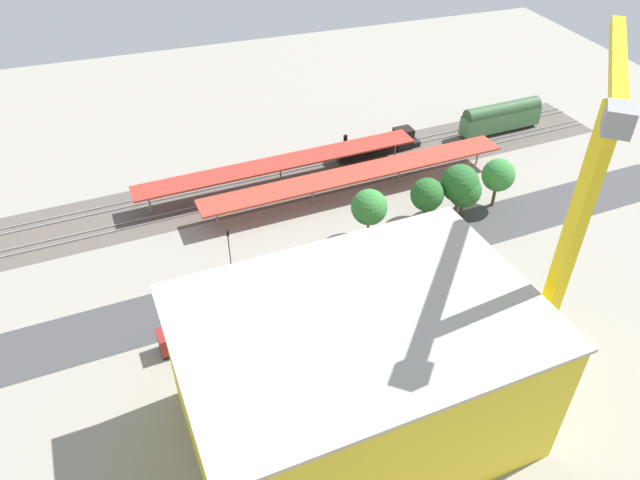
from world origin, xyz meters
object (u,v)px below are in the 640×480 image
at_px(platform_canopy_near, 357,173).
at_px(traffic_light, 229,243).
at_px(tower_crane, 572,231).
at_px(parked_car_1, 418,257).
at_px(street_tree_3, 427,195).
at_px(parked_car_0, 463,247).
at_px(street_tree_0, 498,175).
at_px(street_tree_1, 464,191).
at_px(locomotive, 380,144).
at_px(box_truck_0, 196,332).
at_px(passenger_coach, 501,117).
at_px(parked_car_2, 370,270).
at_px(street_tree_2, 460,183).
at_px(construction_building, 357,375).
at_px(platform_canopy_far, 280,163).
at_px(street_tree_4, 369,207).
at_px(parked_car_4, 265,294).
at_px(parked_car_3, 315,282).

bearing_deg(platform_canopy_near, traffic_light, 26.14).
height_order(tower_crane, traffic_light, tower_crane).
bearing_deg(parked_car_1, platform_canopy_near, -85.02).
bearing_deg(street_tree_3, tower_crane, 84.27).
relative_size(parked_car_0, tower_crane, 0.13).
height_order(street_tree_0, street_tree_1, street_tree_0).
bearing_deg(platform_canopy_near, street_tree_3, 124.86).
bearing_deg(street_tree_1, parked_car_0, 62.58).
height_order(locomotive, street_tree_0, street_tree_0).
relative_size(parked_car_1, box_truck_0, 0.52).
distance_m(locomotive, street_tree_0, 23.90).
distance_m(platform_canopy_near, locomotive, 14.20).
relative_size(parked_car_1, traffic_light, 0.72).
xyz_separation_m(passenger_coach, street_tree_1, (20.68, 21.90, 1.43)).
bearing_deg(tower_crane, parked_car_2, -66.32).
bearing_deg(street_tree_2, construction_building, 46.43).
relative_size(street_tree_1, street_tree_3, 1.00).
height_order(construction_building, street_tree_3, construction_building).
height_order(platform_canopy_far, tower_crane, tower_crane).
distance_m(platform_canopy_near, street_tree_4, 11.75).
bearing_deg(street_tree_4, parked_car_4, 23.94).
height_order(construction_building, street_tree_1, construction_building).
relative_size(construction_building, street_tree_0, 4.04).
xyz_separation_m(parked_car_3, box_truck_0, (16.57, 4.76, 1.01)).
relative_size(platform_canopy_near, platform_canopy_far, 1.08).
relative_size(platform_canopy_near, passenger_coach, 3.14).
relative_size(parked_car_0, traffic_light, 0.76).
relative_size(platform_canopy_near, street_tree_1, 7.34).
distance_m(parked_car_0, parked_car_2, 14.64).
distance_m(locomotive, street_tree_3, 21.39).
xyz_separation_m(locomotive, box_truck_0, (39.07, 34.91, 0.01)).
bearing_deg(parked_car_4, street_tree_3, -161.92).
height_order(box_truck_0, street_tree_2, street_tree_2).
relative_size(street_tree_4, traffic_light, 1.25).
relative_size(platform_canopy_near, construction_building, 1.58).
distance_m(parked_car_2, street_tree_0, 26.86).
height_order(street_tree_0, street_tree_2, street_tree_2).
xyz_separation_m(parked_car_2, traffic_light, (17.55, -7.77, 3.49)).
distance_m(parked_car_0, street_tree_3, 9.70).
relative_size(box_truck_0, street_tree_0, 1.07).
relative_size(platform_canopy_near, parked_car_2, 10.85).
xyz_separation_m(street_tree_1, traffic_light, (36.32, 0.50, -0.28)).
distance_m(parked_car_1, tower_crane, 30.18).
distance_m(platform_canopy_far, parked_car_1, 28.78).
height_order(parked_car_4, street_tree_0, street_tree_0).
xyz_separation_m(tower_crane, street_tree_2, (-8.45, -31.15, -15.36)).
xyz_separation_m(parked_car_2, street_tree_0, (-24.86, -8.94, 4.83)).
relative_size(platform_canopy_near, street_tree_0, 6.39).
bearing_deg(locomotive, parked_car_3, 53.27).
bearing_deg(street_tree_2, parked_car_1, 39.04).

